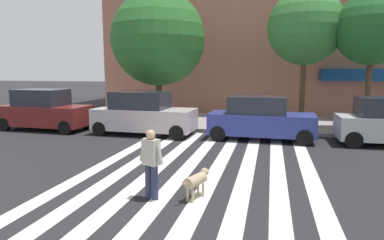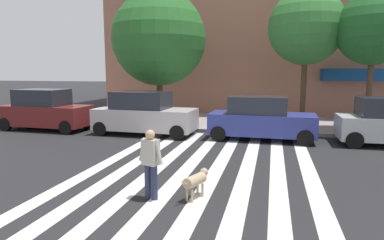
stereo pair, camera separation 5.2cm
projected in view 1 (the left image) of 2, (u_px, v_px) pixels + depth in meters
ground_plane at (159, 179)px, 9.32m from camera, size 160.00×160.00×0.00m
sidewalk_far at (218, 122)px, 19.27m from camera, size 80.00×6.00×0.15m
crosswalk_stripes at (193, 181)px, 9.10m from camera, size 6.75×14.09×0.01m
parked_car_near_curb at (44, 111)px, 16.95m from camera, size 4.52×2.07×2.06m
parked_car_behind_first at (144, 114)px, 15.73m from camera, size 4.75×2.15×2.02m
parked_car_third_in_line at (260, 119)px, 14.52m from camera, size 4.52×2.00×1.89m
street_tree_nearest at (158, 39)px, 17.98m from camera, size 5.04×5.04×7.06m
street_tree_middle at (305, 27)px, 16.75m from camera, size 3.75×3.75×6.86m
street_tree_further at (373, 29)px, 15.30m from camera, size 3.33×3.33×6.39m
pedestrian_dog_walker at (151, 160)px, 7.73m from camera, size 0.69×0.36×1.64m
dog_on_leash at (197, 180)px, 7.83m from camera, size 0.50×1.00×0.65m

